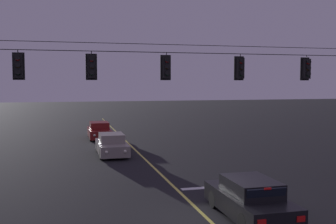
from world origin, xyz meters
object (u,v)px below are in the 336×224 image
(car_oncoming_trailing, at_px, (99,131))
(traffic_light_leftmost, at_px, (18,66))
(traffic_light_right_inner, at_px, (240,68))
(traffic_light_rightmost, at_px, (307,69))
(traffic_light_left_inner, at_px, (92,67))
(car_oncoming_lead, at_px, (112,145))
(traffic_light_centre, at_px, (166,67))
(car_waiting_near_lane, at_px, (250,199))

(car_oncoming_trailing, bearing_deg, traffic_light_leftmost, -105.25)
(traffic_light_right_inner, height_order, traffic_light_rightmost, same)
(traffic_light_left_inner, distance_m, car_oncoming_lead, 10.08)
(traffic_light_centre, height_order, traffic_light_right_inner, same)
(traffic_light_right_inner, relative_size, traffic_light_rightmost, 1.00)
(traffic_light_right_inner, bearing_deg, car_oncoming_trailing, 107.09)
(traffic_light_rightmost, relative_size, car_waiting_near_lane, 0.28)
(traffic_light_right_inner, xyz_separation_m, car_oncoming_lead, (-5.01, 8.72, -4.73))
(car_oncoming_trailing, bearing_deg, car_waiting_near_lane, -80.99)
(traffic_light_left_inner, distance_m, car_waiting_near_lane, 8.39)
(traffic_light_rightmost, height_order, car_oncoming_lead, traffic_light_rightmost)
(car_waiting_near_lane, bearing_deg, traffic_light_left_inner, 136.81)
(traffic_light_rightmost, xyz_separation_m, car_oncoming_lead, (-8.50, 8.72, -4.73))
(car_waiting_near_lane, bearing_deg, traffic_light_rightmost, 42.24)
(traffic_light_centre, distance_m, car_oncoming_lead, 10.03)
(traffic_light_left_inner, relative_size, car_oncoming_lead, 0.28)
(traffic_light_leftmost, relative_size, traffic_light_centre, 1.00)
(traffic_light_centre, relative_size, car_waiting_near_lane, 0.28)
(traffic_light_leftmost, xyz_separation_m, traffic_light_rightmost, (13.21, 0.00, 0.00))
(traffic_light_left_inner, xyz_separation_m, traffic_light_right_inner, (6.80, 0.00, 0.00))
(car_oncoming_trailing, bearing_deg, traffic_light_left_inner, -95.60)
(car_waiting_near_lane, distance_m, car_oncoming_trailing, 21.77)
(traffic_light_left_inner, xyz_separation_m, traffic_light_centre, (3.26, 0.00, 0.00))
(traffic_light_right_inner, xyz_separation_m, car_waiting_near_lane, (-1.74, -4.74, -4.73))
(traffic_light_centre, xyz_separation_m, car_oncoming_lead, (-1.48, 8.72, -4.73))
(car_waiting_near_lane, bearing_deg, car_oncoming_lead, 103.66)
(traffic_light_leftmost, distance_m, traffic_light_right_inner, 9.72)
(car_oncoming_lead, bearing_deg, traffic_light_rightmost, -45.75)
(traffic_light_leftmost, distance_m, car_oncoming_lead, 10.98)
(car_oncoming_lead, xyz_separation_m, car_oncoming_trailing, (-0.14, 8.04, 0.00))
(traffic_light_right_inner, height_order, car_oncoming_lead, traffic_light_right_inner)
(traffic_light_right_inner, bearing_deg, traffic_light_centre, 180.00)
(traffic_light_leftmost, height_order, car_oncoming_trailing, traffic_light_leftmost)
(traffic_light_left_inner, xyz_separation_m, traffic_light_rightmost, (10.28, 0.00, 0.00))
(traffic_light_leftmost, relative_size, traffic_light_rightmost, 1.00)
(traffic_light_left_inner, height_order, car_oncoming_lead, traffic_light_left_inner)
(traffic_light_centre, bearing_deg, traffic_light_rightmost, 0.00)
(traffic_light_rightmost, relative_size, car_oncoming_trailing, 0.28)
(car_oncoming_lead, distance_m, car_oncoming_trailing, 8.04)
(car_oncoming_lead, bearing_deg, car_oncoming_trailing, 90.98)
(traffic_light_leftmost, height_order, traffic_light_right_inner, same)
(traffic_light_rightmost, distance_m, car_oncoming_lead, 13.06)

